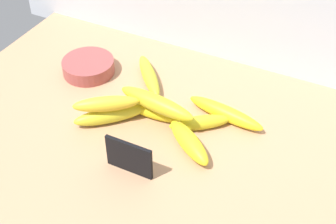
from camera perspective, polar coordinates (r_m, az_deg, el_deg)
The scene contains 12 objects.
counter_top at distance 113.52cm, azimuth -2.70°, elevation -3.36°, with size 110.00×76.00×3.00cm, color tan.
chalkboard_sign at distance 102.16cm, azimuth -4.68°, elevation -5.56°, with size 11.00×1.80×8.40cm.
fruit_bowl at distance 132.42cm, azimuth -9.57°, elevation 5.43°, with size 14.22×14.22×3.82cm, color #984341.
banana_0 at distance 116.26cm, azimuth 6.93°, elevation -0.12°, with size 20.46×3.76×3.76cm, color yellow.
banana_1 at distance 113.25cm, azimuth 3.86°, elevation -1.29°, with size 15.05×3.49×3.49cm, color yellow.
banana_2 at distance 107.80cm, azimuth 2.55°, elevation -3.63°, with size 15.77×4.29×4.29cm, color yellow.
banana_3 at distance 115.86cm, azimuth -1.51°, elevation -0.04°, with size 15.68×3.48×3.48cm, color yellow.
banana_4 at distance 127.48cm, azimuth -2.29°, elevation 4.40°, with size 18.71×3.61×3.61cm, color gold.
banana_5 at distance 115.61cm, azimuth -6.84°, elevation -0.30°, with size 18.44×4.01×4.01cm, color yellow.
banana_6 at distance 112.46cm, azimuth -1.33°, elevation 1.03°, with size 20.69×4.16×4.16cm, color gold.
banana_7 at distance 112.96cm, azimuth -7.41°, elevation 1.06°, with size 15.85×3.72×3.72cm, color yellow.
banana_8 at distance 113.28cm, azimuth -1.91°, elevation 1.15°, with size 15.25×3.51×3.51cm, color yellow.
Camera 1 is at (40.72, -70.09, 80.97)cm, focal length 50.58 mm.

